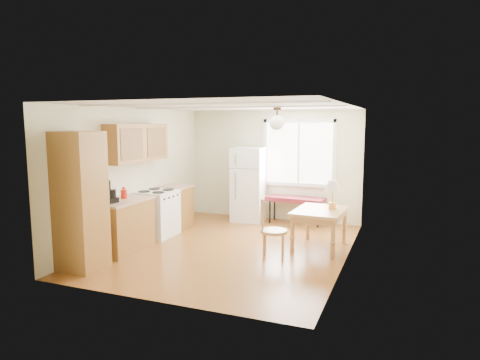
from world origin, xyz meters
The scene contains 11 objects.
room_shell centered at (0.00, 0.00, 1.25)m, with size 4.60×5.60×2.62m.
kitchen_run centered at (-1.72, -0.63, 0.84)m, with size 0.65×3.40×2.20m.
window_unit centered at (0.60, 2.47, 1.55)m, with size 1.64×0.05×1.51m.
pendant_light centered at (0.70, 0.40, 2.24)m, with size 0.26×0.26×0.40m.
refrigerator centered at (-0.46, 2.12, 0.83)m, with size 0.74×0.74×1.67m.
bench centered at (0.61, 2.22, 0.53)m, with size 1.32×0.58×0.59m.
dining_table centered at (1.46, 0.56, 0.60)m, with size 0.90×1.16×0.70m.
chair centered at (0.78, -0.32, 0.58)m, with size 0.48×0.47×1.01m.
table_lamp centered at (1.66, 0.68, 1.07)m, with size 0.29×0.29×0.51m.
coffee_maker centered at (-1.72, -1.17, 1.04)m, with size 0.24×0.29×0.40m.
kettle centered at (-1.75, -0.72, 0.99)m, with size 0.11×0.11×0.21m.
Camera 1 is at (2.85, -6.87, 2.23)m, focal length 32.00 mm.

